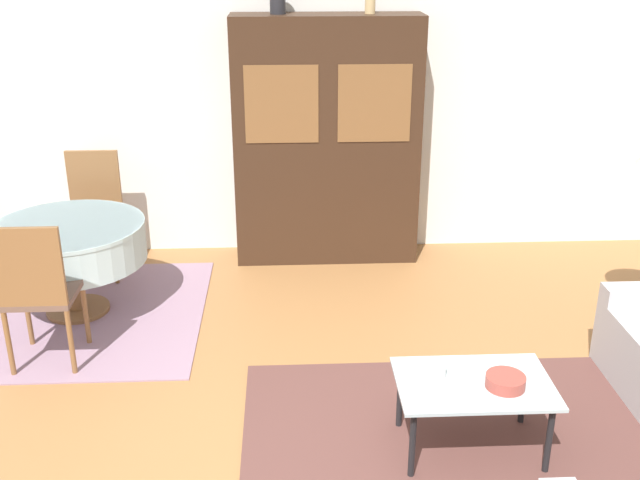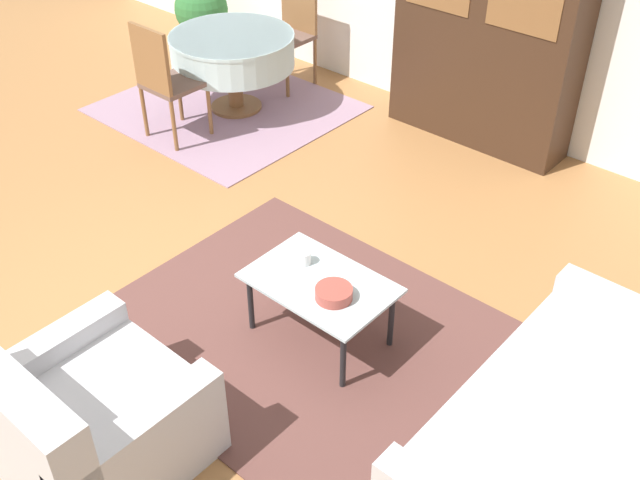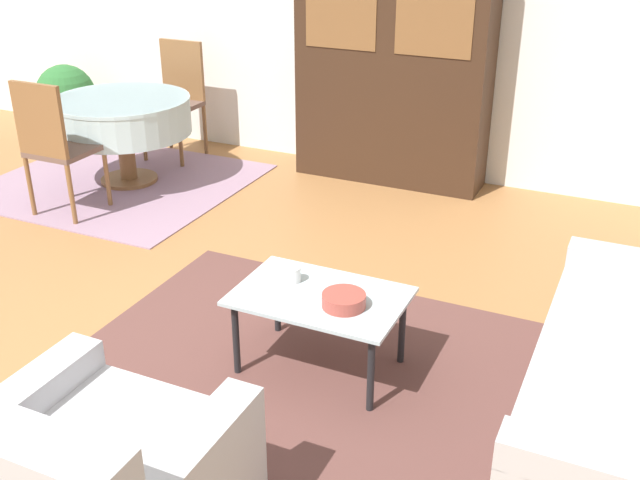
{
  "view_description": "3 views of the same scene",
  "coord_description": "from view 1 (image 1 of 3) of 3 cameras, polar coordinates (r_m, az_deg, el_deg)",
  "views": [
    {
      "loc": [
        -0.01,
        -2.97,
        2.72
      ],
      "look_at": [
        0.2,
        1.4,
        0.95
      ],
      "focal_mm": 42.0,
      "sensor_mm": 36.0,
      "label": 1
    },
    {
      "loc": [
        3.24,
        -2.02,
        3.27
      ],
      "look_at": [
        1.01,
        0.52,
        0.75
      ],
      "focal_mm": 42.0,
      "sensor_mm": 36.0,
      "label": 2
    },
    {
      "loc": [
        2.4,
        -2.47,
        2.31
      ],
      "look_at": [
        1.01,
        0.52,
        0.75
      ],
      "focal_mm": 42.0,
      "sensor_mm": 36.0,
      "label": 3
    }
  ],
  "objects": [
    {
      "name": "cup",
      "position": [
        4.28,
        9.0,
        -9.73
      ],
      "size": [
        0.09,
        0.09,
        0.08
      ],
      "color": "white",
      "rests_on": "coffee_table"
    },
    {
      "name": "dining_chair_far",
      "position": [
        6.66,
        -16.86,
        2.48
      ],
      "size": [
        0.44,
        0.44,
        1.04
      ],
      "rotation": [
        0.0,
        0.0,
        3.14
      ],
      "color": "brown",
      "rests_on": "dining_rug"
    },
    {
      "name": "dining_table",
      "position": [
        5.95,
        -18.55,
        -0.23
      ],
      "size": [
        1.14,
        1.14,
        0.72
      ],
      "color": "brown",
      "rests_on": "dining_rug"
    },
    {
      "name": "wall_back",
      "position": [
        6.74,
        -2.67,
        10.28
      ],
      "size": [
        10.0,
        0.06,
        2.7
      ],
      "color": "white",
      "rests_on": "ground_plane"
    },
    {
      "name": "coffee_table",
      "position": [
        4.31,
        11.62,
        -11.09
      ],
      "size": [
        0.86,
        0.57,
        0.43
      ],
      "color": "black",
      "rests_on": "area_rug"
    },
    {
      "name": "dining_chair_near",
      "position": [
        5.24,
        -20.73,
        -3.37
      ],
      "size": [
        0.44,
        0.44,
        1.04
      ],
      "color": "brown",
      "rests_on": "dining_rug"
    },
    {
      "name": "area_rug",
      "position": [
        4.48,
        10.94,
        -15.68
      ],
      "size": [
        2.53,
        1.98,
        0.01
      ],
      "color": "brown",
      "rests_on": "ground_plane"
    },
    {
      "name": "bowl",
      "position": [
        4.26,
        13.94,
        -10.42
      ],
      "size": [
        0.22,
        0.22,
        0.07
      ],
      "color": "#9E4238",
      "rests_on": "coffee_table"
    },
    {
      "name": "display_cabinet",
      "position": [
        6.55,
        0.5,
        7.49
      ],
      "size": [
        1.6,
        0.43,
        2.14
      ],
      "color": "#382316",
      "rests_on": "ground_plane"
    },
    {
      "name": "dining_rug",
      "position": [
        6.14,
        -18.7,
        -5.49
      ],
      "size": [
        2.09,
        1.92,
        0.01
      ],
      "color": "gray",
      "rests_on": "ground_plane"
    }
  ]
}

